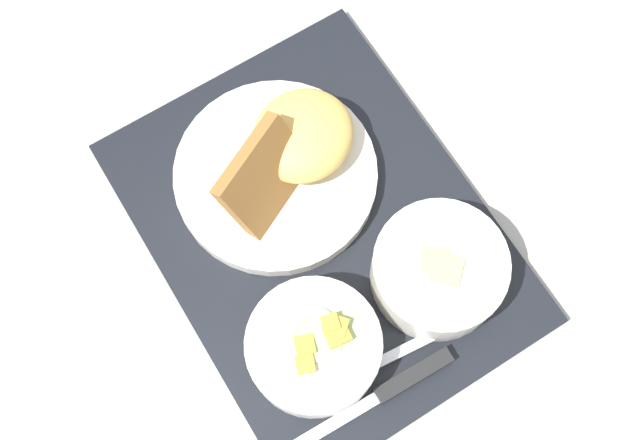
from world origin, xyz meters
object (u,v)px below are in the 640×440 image
object	(u,v)px
knife	(399,384)
spoon	(369,367)
bowl_salad	(314,347)
plate_main	(284,163)
bowl_soup	(439,269)

from	to	relation	value
knife	spoon	distance (m)	0.03
bowl_salad	plate_main	bearing A→B (deg)	-21.58
bowl_soup	plate_main	distance (m)	0.17
bowl_soup	plate_main	bearing A→B (deg)	22.07
bowl_salad	spoon	xyz separation A→B (m)	(-0.04, -0.03, -0.02)
bowl_soup	spoon	size ratio (longest dim) A/B	0.71
bowl_salad	bowl_soup	size ratio (longest dim) A/B	0.98
plate_main	spoon	world-z (taller)	plate_main
bowl_salad	bowl_soup	xyz separation A→B (m)	(0.00, -0.13, 0.00)
bowl_soup	knife	size ratio (longest dim) A/B	0.65
plate_main	bowl_soup	bearing A→B (deg)	-157.93
bowl_soup	spoon	distance (m)	0.10
plate_main	knife	bearing A→B (deg)	176.02
knife	plate_main	bearing A→B (deg)	-92.84
spoon	bowl_soup	bearing A→B (deg)	-152.74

